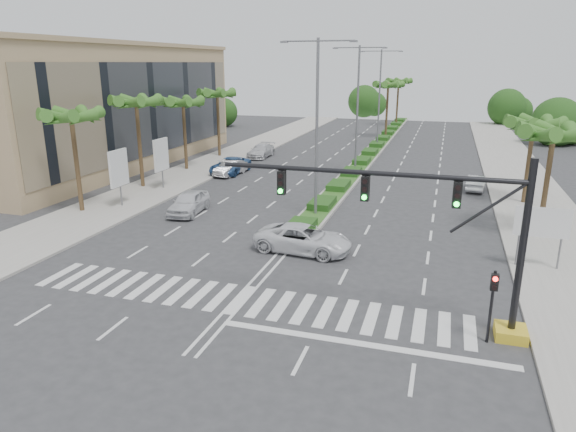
% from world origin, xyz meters
% --- Properties ---
extents(ground, '(160.00, 160.00, 0.00)m').
position_xyz_m(ground, '(0.00, 0.00, 0.00)').
color(ground, '#333335').
rests_on(ground, ground).
extents(footpath_right, '(6.00, 120.00, 0.15)m').
position_xyz_m(footpath_right, '(15.20, 20.00, 0.07)').
color(footpath_right, gray).
rests_on(footpath_right, ground).
extents(footpath_left, '(6.00, 120.00, 0.15)m').
position_xyz_m(footpath_left, '(-15.20, 20.00, 0.07)').
color(footpath_left, gray).
rests_on(footpath_left, ground).
extents(median, '(2.20, 75.00, 0.20)m').
position_xyz_m(median, '(0.00, 45.00, 0.10)').
color(median, gray).
rests_on(median, ground).
extents(median_grass, '(1.80, 75.00, 0.04)m').
position_xyz_m(median_grass, '(0.00, 45.00, 0.22)').
color(median_grass, '#305D20').
rests_on(median_grass, median).
extents(building, '(12.00, 36.00, 12.00)m').
position_xyz_m(building, '(-26.00, 26.00, 6.00)').
color(building, tan).
rests_on(building, ground).
extents(signal_gantry, '(12.60, 1.20, 7.20)m').
position_xyz_m(signal_gantry, '(9.27, -0.00, 3.46)').
color(signal_gantry, gold).
rests_on(signal_gantry, ground).
extents(pedestrian_signal, '(0.28, 0.36, 3.00)m').
position_xyz_m(pedestrian_signal, '(10.60, -0.68, 2.04)').
color(pedestrian_signal, black).
rests_on(pedestrian_signal, ground).
extents(direction_sign, '(2.70, 0.11, 3.40)m').
position_xyz_m(direction_sign, '(13.50, 7.99, 2.45)').
color(direction_sign, slate).
rests_on(direction_sign, ground).
extents(billboard_near, '(0.18, 2.10, 4.35)m').
position_xyz_m(billboard_near, '(-14.50, 12.00, 2.96)').
color(billboard_near, slate).
rests_on(billboard_near, ground).
extents(billboard_far, '(0.18, 2.10, 4.35)m').
position_xyz_m(billboard_far, '(-14.50, 18.00, 2.96)').
color(billboard_far, slate).
rests_on(billboard_far, ground).
extents(palm_left_near, '(4.57, 4.68, 7.55)m').
position_xyz_m(palm_left_near, '(-16.50, 10.00, 6.69)').
color(palm_left_near, brown).
rests_on(palm_left_near, ground).
extents(palm_left_mid, '(4.57, 4.68, 7.95)m').
position_xyz_m(palm_left_mid, '(-16.50, 18.00, 7.08)').
color(palm_left_mid, brown).
rests_on(palm_left_mid, ground).
extents(palm_left_far, '(4.57, 4.68, 7.35)m').
position_xyz_m(palm_left_far, '(-16.50, 26.00, 6.50)').
color(palm_left_far, brown).
rests_on(palm_left_far, ground).
extents(palm_left_end, '(4.57, 4.68, 7.75)m').
position_xyz_m(palm_left_end, '(-16.50, 34.00, 6.88)').
color(palm_left_end, brown).
rests_on(palm_left_end, ground).
extents(palm_right_near, '(4.57, 4.68, 7.05)m').
position_xyz_m(palm_right_near, '(14.50, 14.00, 6.20)').
color(palm_right_near, brown).
rests_on(palm_right_near, ground).
extents(palm_right_far, '(4.57, 4.68, 6.75)m').
position_xyz_m(palm_right_far, '(14.50, 22.00, 5.91)').
color(palm_right_far, brown).
rests_on(palm_right_far, ground).
extents(palm_median_a, '(4.57, 4.68, 8.05)m').
position_xyz_m(palm_median_a, '(0.00, 55.00, 7.17)').
color(palm_median_a, brown).
rests_on(palm_median_a, ground).
extents(palm_median_b, '(4.57, 4.68, 8.05)m').
position_xyz_m(palm_median_b, '(0.00, 70.00, 7.17)').
color(palm_median_b, brown).
rests_on(palm_median_b, ground).
extents(streetlight_near, '(5.10, 0.25, 12.00)m').
position_xyz_m(streetlight_near, '(0.00, 14.00, 6.81)').
color(streetlight_near, slate).
rests_on(streetlight_near, ground).
extents(streetlight_mid, '(5.10, 0.25, 12.00)m').
position_xyz_m(streetlight_mid, '(0.00, 30.00, 6.81)').
color(streetlight_mid, slate).
rests_on(streetlight_mid, ground).
extents(streetlight_far, '(5.10, 0.25, 12.00)m').
position_xyz_m(streetlight_far, '(0.00, 46.00, 6.81)').
color(streetlight_far, slate).
rests_on(streetlight_far, ground).
extents(car_parked_a, '(2.43, 4.93, 1.62)m').
position_xyz_m(car_parked_a, '(-8.92, 12.07, 0.81)').
color(car_parked_a, silver).
rests_on(car_parked_a, ground).
extents(car_parked_b, '(2.04, 4.44, 1.41)m').
position_xyz_m(car_parked_b, '(-11.26, 24.98, 0.71)').
color(car_parked_b, '#AAAAAE').
rests_on(car_parked_b, ground).
extents(car_parked_c, '(2.64, 5.56, 1.53)m').
position_xyz_m(car_parked_c, '(-11.62, 25.78, 0.77)').
color(car_parked_c, '#2C5289').
rests_on(car_parked_c, ground).
extents(car_parked_d, '(2.11, 5.09, 1.47)m').
position_xyz_m(car_parked_d, '(-11.80, 35.10, 0.73)').
color(car_parked_d, silver).
rests_on(car_parked_d, ground).
extents(car_crossing, '(5.77, 3.05, 1.55)m').
position_xyz_m(car_crossing, '(1.08, 6.94, 0.77)').
color(car_crossing, silver).
rests_on(car_crossing, ground).
extents(car_right, '(1.79, 4.08, 1.31)m').
position_xyz_m(car_right, '(11.15, 25.59, 0.65)').
color(car_right, silver).
rests_on(car_right, ground).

